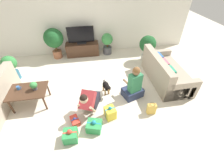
{
  "coord_description": "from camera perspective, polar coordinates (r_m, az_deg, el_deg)",
  "views": [
    {
      "loc": [
        0.16,
        -3.16,
        2.93
      ],
      "look_at": [
        0.65,
        -0.21,
        0.45
      ],
      "focal_mm": 24.0,
      "sensor_mm": 36.0,
      "label": 1
    }
  ],
  "objects": [
    {
      "name": "potted_plant_back_left",
      "position": [
        6.0,
        -21.26,
        15.48
      ],
      "size": [
        0.68,
        0.68,
        1.12
      ],
      "color": "#A36042",
      "rests_on": "ground_plane"
    },
    {
      "name": "tv",
      "position": [
        5.91,
        -11.77,
        17.44
      ],
      "size": [
        0.97,
        0.2,
        0.63
      ],
      "color": "black",
      "rests_on": "tv_console"
    },
    {
      "name": "gift_box_a",
      "position": [
        3.45,
        -6.81,
        -15.56
      ],
      "size": [
        0.39,
        0.36,
        0.28
      ],
      "rotation": [
        0.0,
        0.0,
        -0.29
      ],
      "color": "#2D934C",
      "rests_on": "ground_plane"
    },
    {
      "name": "gift_bag_a",
      "position": [
        3.8,
        14.83,
        -9.09
      ],
      "size": [
        0.21,
        0.15,
        0.31
      ],
      "rotation": [
        0.0,
        0.0,
        -0.09
      ],
      "color": "#E5B74C",
      "rests_on": "ground_plane"
    },
    {
      "name": "potted_plant_corner_right",
      "position": [
        5.64,
        13.37,
        13.98
      ],
      "size": [
        0.59,
        0.59,
        0.94
      ],
      "color": "beige",
      "rests_on": "ground_plane"
    },
    {
      "name": "potted_plant_corner_left",
      "position": [
        5.48,
        -34.21,
        5.71
      ],
      "size": [
        0.43,
        0.43,
        0.79
      ],
      "color": "#336B84",
      "rests_on": "ground_plane"
    },
    {
      "name": "ground_plane",
      "position": [
        4.31,
        -9.1,
        -3.76
      ],
      "size": [
        16.0,
        16.0,
        0.0
      ],
      "primitive_type": "plane",
      "color": "beige"
    },
    {
      "name": "person_kneeling",
      "position": [
        3.67,
        -8.6,
        -6.2
      ],
      "size": [
        0.58,
        0.79,
        0.75
      ],
      "rotation": [
        0.0,
        0.0,
        -0.4
      ],
      "color": "#23232D",
      "rests_on": "ground_plane"
    },
    {
      "name": "dog",
      "position": [
        4.11,
        -2.15,
        -0.96
      ],
      "size": [
        0.22,
        0.51,
        0.38
      ],
      "rotation": [
        0.0,
        0.0,
        0.16
      ],
      "color": "black",
      "rests_on": "ground_plane"
    },
    {
      "name": "person_sitting",
      "position": [
        4.0,
        8.27,
        -0.84
      ],
      "size": [
        0.62,
        0.59,
        0.97
      ],
      "rotation": [
        0.0,
        0.0,
        3.48
      ],
      "color": "#283351",
      "rests_on": "ground_plane"
    },
    {
      "name": "tabletop_plant",
      "position": [
        4.09,
        -27.69,
        -0.52
      ],
      "size": [
        0.17,
        0.17,
        0.22
      ],
      "color": "#4C4C51",
      "rests_on": "coffee_table"
    },
    {
      "name": "coffee_table",
      "position": [
        4.26,
        -29.32,
        -2.64
      ],
      "size": [
        0.9,
        0.65,
        0.46
      ],
      "color": "#472D1E",
      "rests_on": "ground_plane"
    },
    {
      "name": "tv_console",
      "position": [
        6.12,
        -11.11,
        12.91
      ],
      "size": [
        1.24,
        0.44,
        0.49
      ],
      "color": "#472D1E",
      "rests_on": "ground_plane"
    },
    {
      "name": "gift_box_c",
      "position": [
        3.4,
        -15.51,
        -18.38
      ],
      "size": [
        0.3,
        0.29,
        0.3
      ],
      "rotation": [
        0.0,
        0.0,
        -0.03
      ],
      "color": "#2D934C",
      "rests_on": "ground_plane"
    },
    {
      "name": "potted_plant_back_right",
      "position": [
        6.02,
        -1.85,
        15.57
      ],
      "size": [
        0.43,
        0.43,
        0.82
      ],
      "color": "#4C4C51",
      "rests_on": "ground_plane"
    },
    {
      "name": "mug",
      "position": [
        4.34,
        -32.09,
        -1.25
      ],
      "size": [
        0.12,
        0.08,
        0.09
      ],
      "color": "#386BAD",
      "rests_on": "coffee_table"
    },
    {
      "name": "gift_box_d",
      "position": [
        3.61,
        -0.73,
        -10.85
      ],
      "size": [
        0.29,
        0.31,
        0.35
      ],
      "rotation": [
        0.0,
        0.0,
        0.25
      ],
      "color": "yellow",
      "rests_on": "ground_plane"
    },
    {
      "name": "sofa_right",
      "position": [
        4.85,
        19.49,
        4.2
      ],
      "size": [
        0.94,
        1.84,
        0.82
      ],
      "rotation": [
        0.0,
        0.0,
        1.57
      ],
      "color": "tan",
      "rests_on": "ground_plane"
    },
    {
      "name": "gift_box_b",
      "position": [
        3.67,
        -13.91,
        -13.44
      ],
      "size": [
        0.26,
        0.34,
        0.17
      ],
      "rotation": [
        0.0,
        0.0,
        0.34
      ],
      "color": "red",
      "rests_on": "ground_plane"
    },
    {
      "name": "wall_back",
      "position": [
        6.01,
        -11.66,
        23.25
      ],
      "size": [
        8.4,
        0.06,
        2.6
      ],
      "color": "white",
      "rests_on": "ground_plane"
    }
  ]
}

